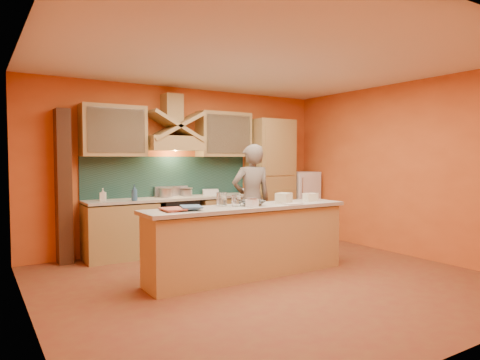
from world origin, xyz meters
TOP-DOWN VIEW (x-y plane):
  - floor at (0.00, 0.00)m, footprint 5.50×5.00m
  - ceiling at (0.00, 0.00)m, footprint 5.50×5.00m
  - wall_back at (0.00, 2.50)m, footprint 5.50×0.02m
  - wall_front at (0.00, -2.50)m, footprint 5.50×0.02m
  - wall_left at (-2.75, 0.00)m, footprint 0.02×5.00m
  - wall_right at (2.75, 0.00)m, footprint 0.02×5.00m
  - base_cabinet_left at (-1.25, 2.20)m, footprint 1.10×0.60m
  - base_cabinet_right at (0.65, 2.20)m, footprint 1.10×0.60m
  - counter_top at (-0.30, 2.20)m, footprint 3.00×0.62m
  - stove at (-0.30, 2.20)m, footprint 0.60×0.58m
  - backsplash at (-0.30, 2.48)m, footprint 3.00×0.03m
  - range_hood at (-0.30, 2.25)m, footprint 0.92×0.50m
  - hood_chimney at (-0.30, 2.35)m, footprint 0.30×0.30m
  - upper_cabinet_left at (-1.30, 2.33)m, footprint 1.00×0.35m
  - upper_cabinet_right at (0.70, 2.33)m, footprint 1.00×0.35m
  - pantry_column at (1.65, 2.20)m, footprint 0.80×0.60m
  - fridge at (2.40, 2.20)m, footprint 0.58×0.60m
  - trim_column_left at (-2.05, 2.35)m, footprint 0.20×0.30m
  - island_body at (-0.10, 0.30)m, footprint 2.80×0.55m
  - island_top at (-0.10, 0.30)m, footprint 2.90×0.62m
  - person at (0.59, 1.25)m, footprint 0.73×0.55m
  - pot_large at (-0.47, 2.24)m, footprint 0.29×0.29m
  - pot_small at (-0.07, 2.29)m, footprint 0.24×0.24m
  - soap_bottle_a at (-1.50, 2.22)m, footprint 0.12×0.12m
  - soap_bottle_b at (-1.10, 1.96)m, footprint 0.10×0.10m
  - bowl_back at (1.13, 2.30)m, footprint 0.28×0.28m
  - dish_rack at (0.40, 2.28)m, footprint 0.33×0.30m
  - book_lower at (-1.30, 0.32)m, footprint 0.27×0.35m
  - book_upper at (-1.06, 0.33)m, footprint 0.33×0.39m
  - jar_large at (-0.42, 0.46)m, footprint 0.17×0.17m
  - jar_small at (-0.27, 0.33)m, footprint 0.16×0.16m
  - kitchen_scale at (-0.15, 0.14)m, footprint 0.15×0.15m
  - mixing_bowl at (-0.06, 0.25)m, footprint 0.35×0.35m
  - cloth at (0.49, 0.11)m, footprint 0.25×0.19m
  - grocery_bag_a at (0.48, 0.28)m, footprint 0.28×0.26m
  - grocery_bag_b at (1.01, 0.33)m, footprint 0.20×0.16m

SIDE VIEW (x-z plane):
  - floor at x=0.00m, z-range -0.01..0.01m
  - base_cabinet_left at x=-1.25m, z-range 0.00..0.86m
  - base_cabinet_right at x=0.65m, z-range 0.00..0.86m
  - island_body at x=-0.10m, z-range 0.00..0.88m
  - stove at x=-0.30m, z-range 0.00..0.90m
  - fridge at x=2.40m, z-range 0.00..1.30m
  - person at x=0.59m, z-range 0.00..1.79m
  - counter_top at x=-0.30m, z-range 0.88..0.92m
  - island_top at x=-0.10m, z-range 0.90..0.95m
  - cloth at x=0.49m, z-range 0.94..0.96m
  - bowl_back at x=1.13m, z-range 0.92..1.00m
  - book_lower at x=-1.30m, z-range 0.95..0.98m
  - pot_small at x=-0.07m, z-range 0.90..1.03m
  - dish_rack at x=0.40m, z-range 0.92..1.02m
  - pot_large at x=-0.47m, z-range 0.90..1.06m
  - book_upper at x=-1.06m, z-range 0.97..0.99m
  - mixing_bowl at x=-0.06m, z-range 0.94..1.02m
  - kitchen_scale at x=-0.15m, z-range 0.94..1.05m
  - grocery_bag_b at x=1.01m, z-range 0.94..1.06m
  - soap_bottle_a at x=-1.50m, z-range 0.92..1.11m
  - grocery_bag_a at x=0.48m, z-range 0.94..1.09m
  - jar_small at x=-0.27m, z-range 0.94..1.09m
  - jar_large at x=-0.42m, z-range 0.94..1.12m
  - soap_bottle_b at x=-1.10m, z-range 0.92..1.17m
  - pantry_column at x=1.65m, z-range 0.00..2.30m
  - trim_column_left at x=-2.05m, z-range 0.00..2.30m
  - backsplash at x=-0.30m, z-range 0.90..1.60m
  - wall_back at x=0.00m, z-range 0.00..2.80m
  - wall_front at x=0.00m, z-range 0.00..2.80m
  - wall_left at x=-2.75m, z-range 0.00..2.80m
  - wall_right at x=2.75m, z-range 0.00..2.80m
  - range_hood at x=-0.30m, z-range 1.70..1.94m
  - upper_cabinet_left at x=-1.30m, z-range 1.60..2.40m
  - upper_cabinet_right at x=0.70m, z-range 1.60..2.40m
  - hood_chimney at x=-0.30m, z-range 2.15..2.65m
  - ceiling at x=0.00m, z-range 2.79..2.80m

